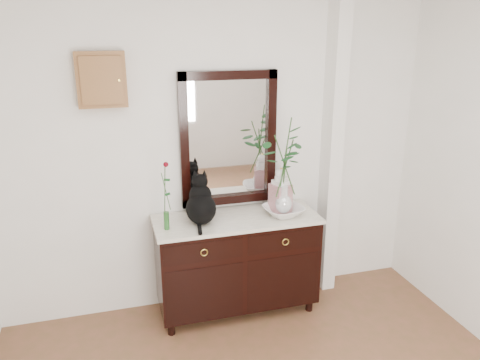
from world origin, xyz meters
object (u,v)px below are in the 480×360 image
object	(u,v)px
cat	(201,199)
lotus_bowl	(283,211)
sideboard	(237,259)
ginger_jar	(281,190)

from	to	relation	value
cat	lotus_bowl	world-z (taller)	cat
sideboard	lotus_bowl	bearing A→B (deg)	-9.07
sideboard	lotus_bowl	xyz separation A→B (m)	(0.38, -0.06, 0.41)
cat	ginger_jar	world-z (taller)	ginger_jar
sideboard	lotus_bowl	distance (m)	0.56
cat	lotus_bowl	distance (m)	0.69
sideboard	cat	world-z (taller)	cat
sideboard	ginger_jar	xyz separation A→B (m)	(0.38, 0.01, 0.57)
sideboard	ginger_jar	world-z (taller)	ginger_jar
sideboard	ginger_jar	size ratio (longest dim) A/B	3.42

